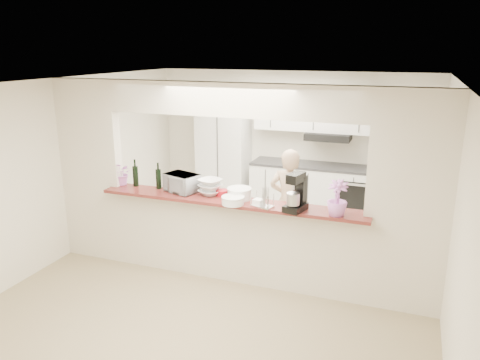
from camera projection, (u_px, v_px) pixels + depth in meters
The scene contains 19 objects.
floor at pixel (231, 279), 6.06m from camera, with size 6.00×6.00×0.00m, color gray.
tile_overlay at pixel (267, 235), 7.45m from camera, with size 5.00×2.90×0.01m, color beige.
partition at pixel (231, 168), 5.65m from camera, with size 5.00×0.15×2.50m.
bar_counter at pixel (231, 237), 5.90m from camera, with size 3.40×0.38×1.09m.
kitchen_cabinets at pixel (277, 159), 8.31m from camera, with size 3.15×0.62×2.25m.
refrigerator at pixel (409, 179), 7.53m from camera, with size 0.75×0.70×1.70m, color #B6B6BB.
flower_left at pixel (122, 173), 6.30m from camera, with size 0.29×0.25×0.32m, color #CB6BA2.
wine_bottle_a at pixel (158, 179), 6.14m from camera, with size 0.07×0.07×0.35m.
wine_bottle_b at pixel (136, 176), 6.25m from camera, with size 0.07×0.07×0.37m.
toaster_oven at pixel (182, 183), 6.01m from camera, with size 0.43×0.29×0.24m, color #B5B6BB.
serving_bowls at pixel (210, 187), 5.88m from camera, with size 0.28×0.28×0.20m, color silver.
plate_stack_a at pixel (239, 193), 5.73m from camera, with size 0.30×0.30×0.14m.
plate_stack_b at pixel (233, 200), 5.54m from camera, with size 0.27×0.27×0.10m.
red_bowl at pixel (222, 193), 5.87m from camera, with size 0.16×0.16×0.07m, color maroon.
tan_bowl at pixel (234, 197), 5.71m from camera, with size 0.14×0.14×0.06m, color #CABC8E.
utensil_caddy at pixel (262, 198), 5.45m from camera, with size 0.29×0.21×0.24m.
stand_mixer at pixel (296, 194), 5.30m from camera, with size 0.26×0.34×0.44m.
flower_right at pixel (337, 198), 5.13m from camera, with size 0.23×0.23×0.40m, color #CC6EC8.
person at pixel (289, 203), 6.60m from camera, with size 0.56×0.37×1.54m, color tan.
Camera 1 is at (2.01, -5.10, 2.89)m, focal length 35.00 mm.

